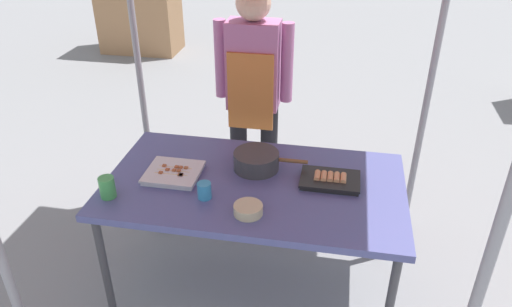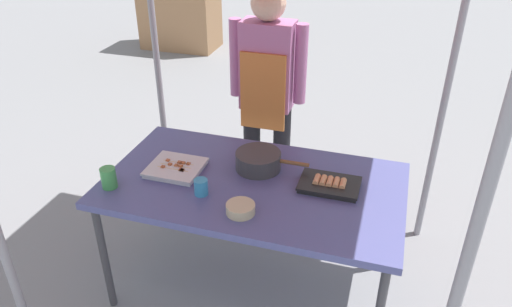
# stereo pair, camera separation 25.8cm
# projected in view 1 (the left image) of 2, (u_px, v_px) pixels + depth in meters

# --- Properties ---
(ground_plane) EXTENTS (18.00, 18.00, 0.00)m
(ground_plane) POSITION_uv_depth(u_px,v_px,m) (255.00, 284.00, 2.99)
(ground_plane) COLOR slate
(stall_table) EXTENTS (1.60, 0.90, 0.75)m
(stall_table) POSITION_uv_depth(u_px,v_px,m) (254.00, 190.00, 2.64)
(stall_table) COLOR #4C518C
(stall_table) RESTS_ON ground
(tray_grilled_sausages) EXTENTS (0.32, 0.22, 0.05)m
(tray_grilled_sausages) POSITION_uv_depth(u_px,v_px,m) (330.00, 180.00, 2.60)
(tray_grilled_sausages) COLOR black
(tray_grilled_sausages) RESTS_ON stall_table
(tray_meat_skewers) EXTENTS (0.29, 0.27, 0.04)m
(tray_meat_skewers) POSITION_uv_depth(u_px,v_px,m) (174.00, 173.00, 2.66)
(tray_meat_skewers) COLOR silver
(tray_meat_skewers) RESTS_ON stall_table
(cooking_wok) EXTENTS (0.41, 0.25, 0.10)m
(cooking_wok) POSITION_uv_depth(u_px,v_px,m) (257.00, 160.00, 2.71)
(cooking_wok) COLOR #38383A
(cooking_wok) RESTS_ON stall_table
(condiment_bowl) EXTENTS (0.14, 0.14, 0.05)m
(condiment_bowl) POSITION_uv_depth(u_px,v_px,m) (248.00, 209.00, 2.36)
(condiment_bowl) COLOR #BFB28C
(condiment_bowl) RESTS_ON stall_table
(drink_cup_near_edge) EXTENTS (0.08, 0.08, 0.11)m
(drink_cup_near_edge) POSITION_uv_depth(u_px,v_px,m) (107.00, 187.00, 2.47)
(drink_cup_near_edge) COLOR #3F994C
(drink_cup_near_edge) RESTS_ON stall_table
(drink_cup_by_wok) EXTENTS (0.07, 0.07, 0.09)m
(drink_cup_by_wok) POSITION_uv_depth(u_px,v_px,m) (204.00, 191.00, 2.47)
(drink_cup_by_wok) COLOR #338CBF
(drink_cup_by_wok) RESTS_ON stall_table
(vendor_woman) EXTENTS (0.52, 0.23, 1.62)m
(vendor_woman) POSITION_uv_depth(u_px,v_px,m) (253.00, 87.00, 3.24)
(vendor_woman) COLOR black
(vendor_woman) RESTS_ON ground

